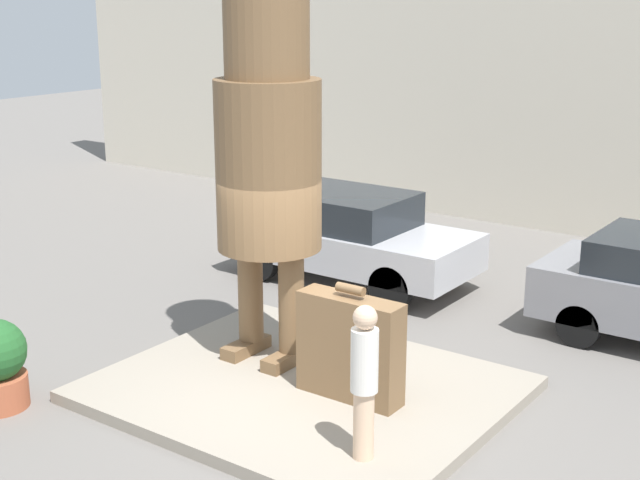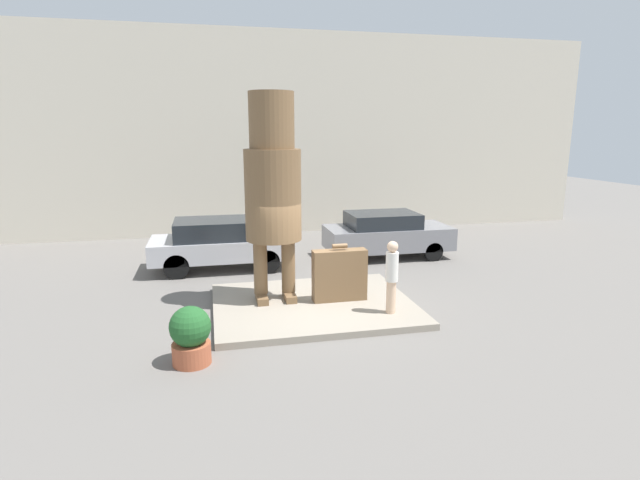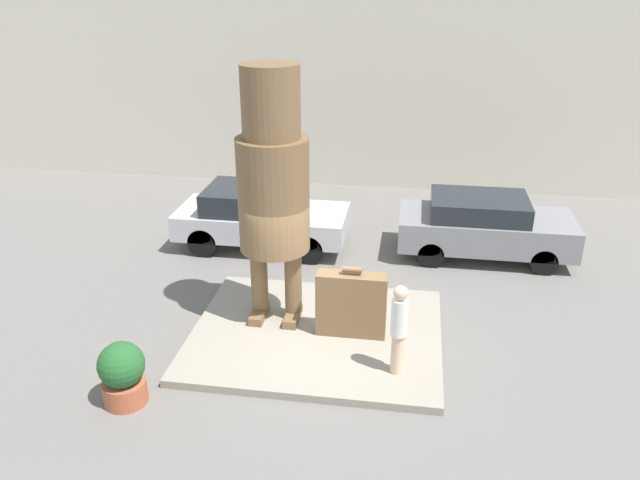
{
  "view_description": "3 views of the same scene",
  "coord_description": "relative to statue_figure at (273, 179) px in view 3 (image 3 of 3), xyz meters",
  "views": [
    {
      "loc": [
        5.97,
        -7.97,
        4.74
      ],
      "look_at": [
        0.11,
        0.18,
        1.94
      ],
      "focal_mm": 50.0,
      "sensor_mm": 36.0,
      "label": 1
    },
    {
      "loc": [
        -2.3,
        -11.06,
        4.16
      ],
      "look_at": [
        0.17,
        0.03,
        1.65
      ],
      "focal_mm": 28.0,
      "sensor_mm": 36.0,
      "label": 2
    },
    {
      "loc": [
        1.63,
        -10.0,
        6.48
      ],
      "look_at": [
        0.11,
        -0.27,
        2.16
      ],
      "focal_mm": 35.0,
      "sensor_mm": 36.0,
      "label": 3
    }
  ],
  "objects": [
    {
      "name": "parked_car_grey",
      "position": [
        4.24,
        3.84,
        -2.19
      ],
      "size": [
        4.11,
        1.81,
        1.51
      ],
      "color": "gray",
      "rests_on": "ground_plane"
    },
    {
      "name": "ground_plane",
      "position": [
        0.86,
        -0.44,
        -2.99
      ],
      "size": [
        60.0,
        60.0,
        0.0
      ],
      "primitive_type": "plane",
      "color": "slate"
    },
    {
      "name": "building_backdrop",
      "position": [
        0.86,
        9.01,
        1.0
      ],
      "size": [
        28.0,
        0.6,
        7.99
      ],
      "color": "beige",
      "rests_on": "ground_plane"
    },
    {
      "name": "pedestal",
      "position": [
        0.86,
        -0.44,
        -2.92
      ],
      "size": [
        4.68,
        3.88,
        0.15
      ],
      "color": "gray",
      "rests_on": "ground_plane"
    },
    {
      "name": "statue_figure",
      "position": [
        0.0,
        0.0,
        0.0
      ],
      "size": [
        1.31,
        1.31,
        4.86
      ],
      "color": "brown",
      "rests_on": "pedestal"
    },
    {
      "name": "giant_suitcase",
      "position": [
        1.51,
        -0.41,
        -2.22
      ],
      "size": [
        1.3,
        0.37,
        1.39
      ],
      "color": "brown",
      "rests_on": "pedestal"
    },
    {
      "name": "planter_pot",
      "position": [
        -1.89,
        -2.79,
        -2.44
      ],
      "size": [
        0.75,
        0.75,
        1.09
      ],
      "color": "#AD5638",
      "rests_on": "ground_plane"
    },
    {
      "name": "tourist",
      "position": [
        2.41,
        -1.51,
        -1.94
      ],
      "size": [
        0.28,
        0.28,
        1.65
      ],
      "color": "beige",
      "rests_on": "pedestal"
    },
    {
      "name": "parked_car_silver",
      "position": [
        -1.22,
        3.58,
        -2.17
      ],
      "size": [
        4.2,
        1.85,
        1.53
      ],
      "color": "#B7B7BC",
      "rests_on": "ground_plane"
    }
  ]
}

